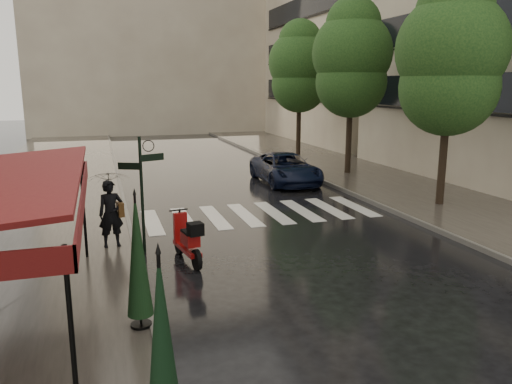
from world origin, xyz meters
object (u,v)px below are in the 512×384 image
scooter (188,241)px  parasol_back (138,256)px  pedestrian_with_umbrella (109,185)px  parked_car (285,168)px  parasol_front (163,354)px

scooter → parasol_back: (-1.44, -3.36, 0.89)m
parasol_back → pedestrian_with_umbrella: bearing=94.1°
scooter → parked_car: bearing=46.9°
pedestrian_with_umbrella → parasol_front: (0.35, -8.44, -0.28)m
scooter → parasol_front: 7.12m
pedestrian_with_umbrella → parasol_front: size_ratio=0.97×
pedestrian_with_umbrella → scooter: bearing=-51.5°
parasol_front → parasol_back: 3.55m
pedestrian_with_umbrella → parked_car: pedestrian_with_umbrella is taller
pedestrian_with_umbrella → parasol_back: pedestrian_with_umbrella is taller
parked_car → parasol_front: bearing=-114.1°
parked_car → parasol_front: (-7.46, -15.98, 0.85)m
pedestrian_with_umbrella → parasol_back: size_ratio=1.02×
scooter → parasol_front: (-1.44, -6.91, 0.96)m
pedestrian_with_umbrella → parasol_front: 8.45m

